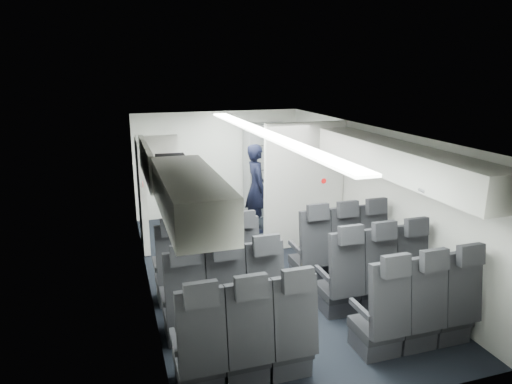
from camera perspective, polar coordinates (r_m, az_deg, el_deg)
cabin_shell at (r=6.64m, az=1.04°, el=-1.09°), size 3.41×6.01×2.16m
seat_row_front at (r=6.42m, az=2.55°, el=-8.57°), size 3.33×0.56×1.24m
seat_row_mid at (r=5.66m, az=5.73°, el=-12.06°), size 3.33×0.56×1.24m
seat_row_rear at (r=4.96m, az=9.99°, el=-16.52°), size 3.33×0.56×1.24m
overhead_bin_left_rear at (r=4.24m, az=-8.28°, el=-0.45°), size 0.53×1.80×0.40m
overhead_bin_left_front_open at (r=5.95m, az=-11.44°, el=2.76°), size 0.64×1.70×0.72m
overhead_bin_right_rear at (r=5.42m, az=22.33°, el=2.01°), size 0.53×1.80×0.40m
overhead_bin_right_front at (r=6.82m, az=13.02°, el=5.32°), size 0.53×1.70×0.40m
bulkhead_partition at (r=7.72m, az=6.05°, el=0.80°), size 1.40×0.15×2.13m
galley_unit at (r=9.47m, az=1.25°, el=2.84°), size 0.85×0.52×1.90m
boarding_door at (r=7.87m, az=-14.05°, el=-0.21°), size 0.12×1.27×1.86m
flight_attendant at (r=8.49m, az=0.05°, el=0.51°), size 0.40×0.61×1.65m
carry_on_bag at (r=5.90m, az=-10.66°, el=3.54°), size 0.38×0.27×0.22m
papers at (r=8.45m, az=1.38°, el=2.13°), size 0.17×0.10×0.13m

